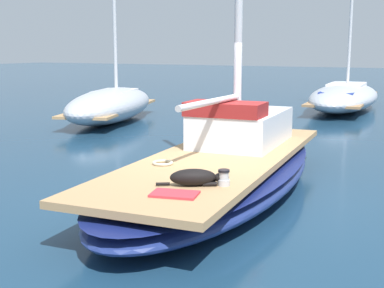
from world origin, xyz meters
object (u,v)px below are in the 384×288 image
at_px(coiled_rope, 163,163).
at_px(deck_towel, 175,194).
at_px(moored_boat_port_side, 111,104).
at_px(sailboat_main, 219,174).
at_px(deck_winch, 224,178).
at_px(moored_boat_far_astern, 344,96).
at_px(dog_black, 196,177).

bearing_deg(coiled_rope, deck_towel, -54.84).
xyz_separation_m(deck_towel, moored_boat_port_side, (-7.36, 8.85, -0.10)).
bearing_deg(sailboat_main, deck_winch, -64.14).
relative_size(moored_boat_far_astern, moored_boat_port_side, 1.21).
bearing_deg(moored_boat_port_side, sailboat_main, -43.08).
height_order(deck_winch, moored_boat_port_side, moored_boat_port_side).
xyz_separation_m(dog_black, deck_winch, (0.32, 0.16, -0.01)).
bearing_deg(deck_winch, coiled_rope, 151.48).
height_order(deck_winch, coiled_rope, deck_winch).
height_order(coiled_rope, moored_boat_far_astern, moored_boat_far_astern).
relative_size(deck_towel, moored_boat_port_side, 0.09).
relative_size(dog_black, moored_boat_port_side, 0.13).
bearing_deg(moored_boat_far_astern, deck_towel, -85.75).
bearing_deg(coiled_rope, sailboat_main, 64.79).
bearing_deg(moored_boat_port_side, deck_towel, -50.27).
xyz_separation_m(coiled_rope, moored_boat_port_side, (-6.36, 7.43, -0.11)).
relative_size(deck_winch, deck_towel, 0.38).
height_order(moored_boat_far_astern, moored_boat_port_side, moored_boat_port_side).
relative_size(sailboat_main, moored_boat_far_astern, 0.95).
bearing_deg(deck_towel, moored_boat_far_astern, 94.25).
bearing_deg(moored_boat_far_astern, coiled_rope, -89.30).
distance_m(deck_winch, moored_boat_port_side, 11.22).
bearing_deg(moored_boat_port_side, coiled_rope, -49.47).
relative_size(deck_winch, coiled_rope, 0.65).
relative_size(coiled_rope, deck_towel, 0.58).
distance_m(sailboat_main, moored_boat_far_astern, 13.40).
bearing_deg(deck_winch, deck_towel, -116.29).
distance_m(dog_black, moored_boat_far_astern, 15.35).
distance_m(dog_black, deck_winch, 0.36).
xyz_separation_m(sailboat_main, dog_black, (0.53, -1.93, 0.43)).
distance_m(sailboat_main, deck_winch, 2.00).
xyz_separation_m(sailboat_main, coiled_rope, (-0.49, -1.03, 0.35)).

